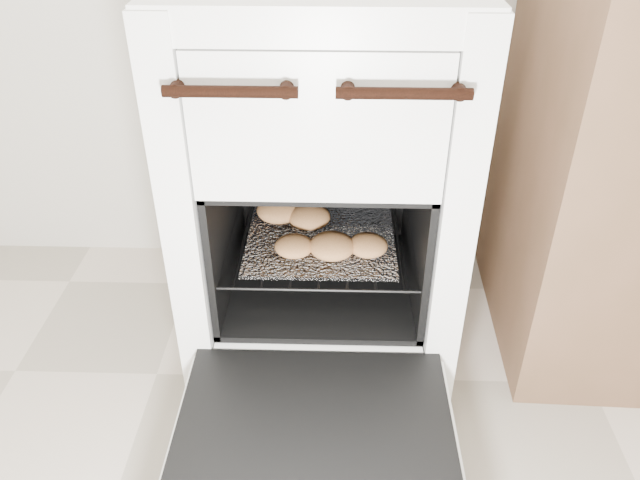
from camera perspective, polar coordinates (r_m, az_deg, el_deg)
The scene contains 5 objects.
stove at distance 1.35m, azimuth 0.17°, elevation 4.76°, with size 0.55×0.61×0.84m.
oven_door at distance 1.13m, azimuth -0.51°, elevation -17.19°, with size 0.49×0.38×0.03m.
oven_rack at distance 1.34m, azimuth 0.09°, elevation 0.20°, with size 0.40×0.38×0.01m.
foil_sheet at distance 1.32m, azimuth 0.07°, elevation -0.03°, with size 0.31×0.27×0.01m, color white.
baked_rolls at distance 1.32m, azimuth -1.09°, elevation 1.28°, with size 0.31×0.26×0.05m.
Camera 1 is at (0.08, 0.01, 1.05)m, focal length 35.00 mm.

